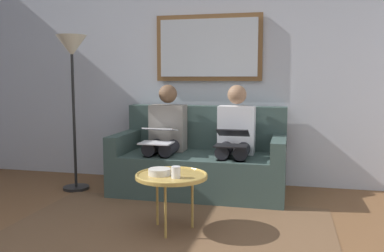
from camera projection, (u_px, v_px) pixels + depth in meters
wall_rear at (210, 70)px, 4.82m from camera, size 6.00×0.12×2.60m
area_rug at (167, 232)px, 3.28m from camera, size 2.60×1.80×0.01m
couch at (201, 162)px, 4.47m from camera, size 1.78×0.90×0.90m
framed_mirror at (208, 48)px, 4.70m from camera, size 1.21×0.05×0.74m
coffee_table at (172, 177)px, 3.28m from camera, size 0.57×0.57×0.46m
cup at (176, 172)px, 3.17m from camera, size 0.07×0.07×0.09m
bowl at (160, 172)px, 3.27m from camera, size 0.18×0.18×0.05m
person_left at (235, 137)px, 4.29m from camera, size 0.38×0.58×1.14m
laptop_black at (232, 138)px, 4.05m from camera, size 0.31×0.36×0.16m
person_right at (165, 134)px, 4.46m from camera, size 0.38×0.58×1.14m
laptop_white at (158, 135)px, 4.22m from camera, size 0.32×0.37×0.15m
standing_lamp at (72, 63)px, 4.40m from camera, size 0.32×0.32×1.66m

